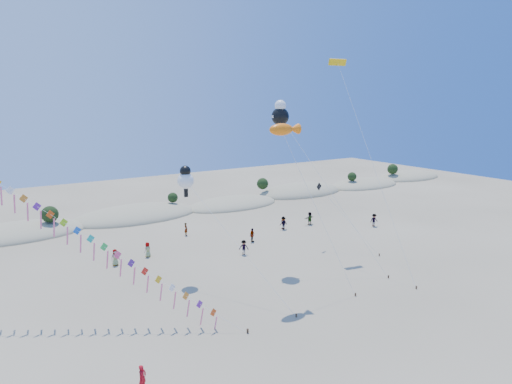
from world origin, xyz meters
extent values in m
plane|color=#7F7158|center=(0.00, 0.00, 0.00)|extent=(160.00, 160.00, 0.00)
ellipsoid|color=tan|center=(-16.00, 44.60, 0.00)|extent=(17.60, 9.68, 3.00)
ellipsoid|color=black|center=(-16.00, 44.60, 0.83)|extent=(14.08, 6.34, 0.70)
ellipsoid|color=tan|center=(0.00, 45.30, 0.00)|extent=(19.00, 10.45, 3.40)
ellipsoid|color=black|center=(0.00, 45.30, 0.94)|extent=(15.20, 6.84, 0.76)
ellipsoid|color=tan|center=(16.00, 43.90, 0.00)|extent=(16.40, 9.02, 2.80)
ellipsoid|color=black|center=(16.00, 43.90, 0.77)|extent=(13.12, 5.90, 0.66)
ellipsoid|color=tan|center=(32.00, 45.70, 0.00)|extent=(18.00, 9.90, 3.80)
ellipsoid|color=black|center=(32.00, 45.70, 1.04)|extent=(14.40, 6.48, 0.72)
ellipsoid|color=tan|center=(48.00, 44.50, 0.00)|extent=(16.80, 9.24, 3.00)
ellipsoid|color=black|center=(48.00, 44.50, 0.83)|extent=(13.44, 6.05, 0.67)
ellipsoid|color=tan|center=(64.00, 45.90, 0.00)|extent=(17.60, 9.68, 3.20)
ellipsoid|color=black|center=(64.00, 45.90, 0.88)|extent=(14.08, 6.34, 0.70)
sphere|color=black|center=(-12.00, 43.40, 2.48)|extent=(2.20, 2.20, 2.20)
sphere|color=black|center=(6.00, 45.40, 2.24)|extent=(1.60, 1.60, 1.60)
sphere|color=black|center=(24.00, 46.80, 2.44)|extent=(2.10, 2.10, 2.10)
sphere|color=black|center=(44.00, 44.10, 2.32)|extent=(1.80, 1.80, 1.80)
sphere|color=black|center=(58.00, 45.60, 2.52)|extent=(2.30, 2.30, 2.30)
cube|color=#3F2D1E|center=(-3.33, 7.50, 0.17)|extent=(0.12, 0.12, 0.35)
cylinder|color=silver|center=(-12.57, 15.68, 6.93)|extent=(18.52, 16.38, 13.88)
cube|color=#DC4612|center=(-5.29, 9.23, 1.47)|extent=(1.33, 0.52, 1.40)
cube|color=pink|center=(-5.11, 9.28, 0.37)|extent=(0.19, 0.45, 1.55)
cube|color=#6C23A3|center=(-6.07, 9.93, 2.06)|extent=(1.33, 0.52, 1.40)
cube|color=pink|center=(-5.89, 9.98, 0.96)|extent=(0.19, 0.45, 1.55)
cube|color=orange|center=(-6.86, 10.63, 2.65)|extent=(1.33, 0.52, 1.40)
cube|color=pink|center=(-6.68, 10.68, 1.55)|extent=(0.19, 0.45, 1.55)
cube|color=white|center=(-7.65, 11.32, 3.24)|extent=(1.33, 0.52, 1.40)
cube|color=pink|center=(-7.47, 11.37, 2.14)|extent=(0.19, 0.45, 1.55)
cube|color=gold|center=(-8.44, 12.02, 3.83)|extent=(1.33, 0.52, 1.40)
cube|color=pink|center=(-8.26, 12.07, 2.73)|extent=(0.19, 0.45, 1.55)
cube|color=red|center=(-9.22, 12.72, 4.42)|extent=(1.33, 0.52, 1.40)
cube|color=pink|center=(-9.04, 12.77, 3.32)|extent=(0.19, 0.45, 1.55)
cube|color=#53238C|center=(-10.01, 13.41, 5.01)|extent=(1.33, 0.52, 1.40)
cube|color=pink|center=(-9.83, 13.46, 3.91)|extent=(0.19, 0.45, 1.55)
cube|color=#FF507F|center=(-10.80, 14.11, 5.60)|extent=(1.33, 0.52, 1.40)
cube|color=pink|center=(-10.62, 14.16, 4.50)|extent=(0.19, 0.45, 1.55)
cube|color=green|center=(-11.58, 14.81, 6.19)|extent=(1.33, 0.52, 1.40)
cube|color=pink|center=(-11.40, 14.86, 5.09)|extent=(0.19, 0.45, 1.55)
cube|color=#17AEA0|center=(-12.37, 15.50, 6.78)|extent=(1.33, 0.52, 1.40)
cube|color=pink|center=(-12.19, 15.55, 5.68)|extent=(0.19, 0.45, 1.55)
cube|color=blue|center=(-13.16, 16.20, 7.37)|extent=(1.33, 0.52, 1.40)
cube|color=pink|center=(-12.98, 16.25, 6.27)|extent=(0.19, 0.45, 1.55)
cube|color=#95D919|center=(-13.95, 16.90, 7.96)|extent=(1.33, 0.52, 1.40)
cube|color=pink|center=(-13.77, 16.95, 6.86)|extent=(0.19, 0.45, 1.55)
cube|color=#DC4612|center=(-14.73, 17.59, 8.55)|extent=(1.33, 0.52, 1.40)
cube|color=pink|center=(-14.55, 17.64, 7.45)|extent=(0.19, 0.45, 1.55)
cube|color=#6C23A3|center=(-15.52, 18.29, 9.14)|extent=(1.33, 0.52, 1.40)
cube|color=pink|center=(-15.34, 18.34, 8.04)|extent=(0.19, 0.45, 1.55)
cube|color=orange|center=(-16.31, 18.98, 9.73)|extent=(1.33, 0.52, 1.40)
cube|color=pink|center=(-16.13, 19.03, 8.63)|extent=(0.19, 0.45, 1.55)
cube|color=white|center=(-17.10, 19.68, 10.32)|extent=(1.33, 0.52, 1.40)
cube|color=pink|center=(-16.92, 19.73, 9.22)|extent=(0.19, 0.45, 1.55)
cube|color=pink|center=(-17.70, 20.43, 9.81)|extent=(0.19, 0.45, 1.55)
cube|color=#3F2D1E|center=(8.05, 7.66, 0.15)|extent=(0.10, 0.10, 0.30)
cylinder|color=silver|center=(5.41, 9.80, 7.35)|extent=(5.30, 4.31, 14.70)
ellipsoid|color=orange|center=(2.78, 11.94, 14.69)|extent=(2.35, 1.03, 1.03)
cone|color=orange|center=(4.10, 11.94, 14.69)|extent=(0.94, 0.94, 0.94)
cube|color=#3F2D1E|center=(1.24, 7.48, 0.15)|extent=(0.10, 0.10, 0.30)
cylinder|color=silver|center=(-0.72, 13.59, 4.84)|extent=(3.95, 12.26, 9.69)
sphere|color=white|center=(-2.68, 19.71, 9.68)|extent=(1.55, 1.55, 1.55)
sphere|color=black|center=(-2.68, 19.71, 10.61)|extent=(1.03, 1.03, 1.03)
cube|color=black|center=(-2.68, 19.71, 8.50)|extent=(0.35, 0.18, 0.80)
cube|color=#3F2D1E|center=(13.73, 8.81, 0.15)|extent=(0.10, 0.10, 0.30)
cylinder|color=silver|center=(10.43, 13.49, 7.77)|extent=(6.62, 9.38, 15.56)
sphere|color=black|center=(7.14, 18.16, 15.55)|extent=(1.79, 1.79, 1.79)
sphere|color=white|center=(7.14, 18.16, 16.61)|extent=(1.16, 1.16, 1.16)
cube|color=white|center=(7.14, 18.16, 14.25)|extent=(0.35, 0.18, 0.80)
cube|color=white|center=(6.44, 18.16, 15.55)|extent=(0.60, 0.15, 0.25)
cube|color=white|center=(7.84, 18.16, 15.55)|extent=(0.60, 0.15, 0.25)
cube|color=#3F2D1E|center=(13.89, 5.70, 0.15)|extent=(0.10, 0.10, 0.30)
cylinder|color=silver|center=(14.65, 12.34, 10.64)|extent=(1.53, 13.30, 21.29)
cube|color=yellow|center=(15.40, 18.97, 21.28)|extent=(2.12, 0.87, 0.75)
cube|color=black|center=(15.40, 18.99, 21.28)|extent=(2.05, 0.53, 0.19)
cube|color=#3F2D1E|center=(17.81, 13.59, 0.15)|extent=(0.10, 0.10, 0.30)
cylinder|color=silver|center=(16.03, 16.83, 3.65)|extent=(3.59, 6.51, 7.31)
cube|color=black|center=(14.25, 20.08, 7.30)|extent=(0.95, 0.28, 0.97)
imported|color=#AA0D19|center=(-11.99, 5.40, 0.80)|extent=(0.70, 0.64, 1.60)
imported|color=slate|center=(-4.22, 27.39, 0.84)|extent=(0.97, 0.83, 1.68)
imported|color=slate|center=(8.41, 25.56, 0.87)|extent=(1.10, 0.86, 1.74)
imported|color=slate|center=(5.21, 22.25, 0.85)|extent=(1.26, 1.14, 1.69)
imported|color=slate|center=(14.86, 27.84, 0.89)|extent=(1.17, 0.71, 1.77)
imported|color=slate|center=(15.01, 28.08, 0.88)|extent=(0.46, 1.04, 1.75)
imported|color=slate|center=(-7.97, 26.74, 0.89)|extent=(0.91, 0.64, 1.78)
imported|color=slate|center=(19.36, 27.71, 0.92)|extent=(1.77, 0.81, 1.84)
imported|color=slate|center=(26.38, 22.19, 0.90)|extent=(1.28, 0.90, 1.80)
imported|color=slate|center=(2.57, 32.43, 0.85)|extent=(0.41, 0.62, 1.70)
camera|label=1|loc=(-18.51, -17.37, 16.81)|focal=30.00mm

